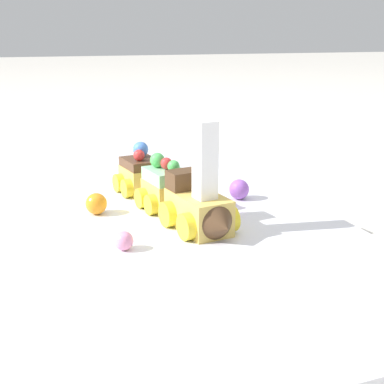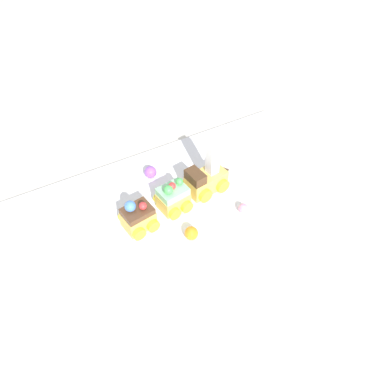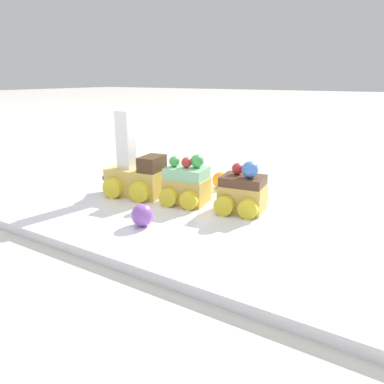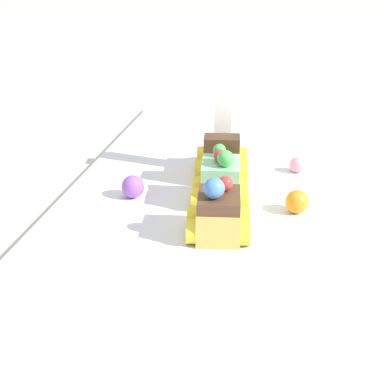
% 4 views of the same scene
% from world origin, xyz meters
% --- Properties ---
extents(ground_plane, '(10.00, 10.00, 0.00)m').
position_xyz_m(ground_plane, '(0.00, 0.00, 0.00)').
color(ground_plane, beige).
extents(display_board, '(0.74, 0.34, 0.01)m').
position_xyz_m(display_board, '(0.00, 0.00, 0.01)').
color(display_board, white).
rests_on(display_board, ground_plane).
extents(cake_train_locomotive, '(0.11, 0.08, 0.13)m').
position_xyz_m(cake_train_locomotive, '(0.07, -0.01, 0.04)').
color(cake_train_locomotive, '#E0BC56').
rests_on(cake_train_locomotive, display_board).
extents(cake_car_mint, '(0.07, 0.07, 0.07)m').
position_xyz_m(cake_car_mint, '(-0.02, -0.02, 0.04)').
color(cake_car_mint, '#E0BC56').
rests_on(cake_car_mint, display_board).
extents(cake_car_chocolate, '(0.07, 0.07, 0.07)m').
position_xyz_m(cake_car_chocolate, '(-0.10, -0.03, 0.04)').
color(cake_car_chocolate, '#E0BC56').
rests_on(cake_car_chocolate, display_board).
extents(gumball_orange, '(0.03, 0.03, 0.03)m').
position_xyz_m(gumball_orange, '(-0.03, -0.11, 0.03)').
color(gumball_orange, orange).
rests_on(gumball_orange, display_board).
extents(gumball_purple, '(0.03, 0.03, 0.03)m').
position_xyz_m(gumball_purple, '(-0.02, 0.09, 0.03)').
color(gumball_purple, '#9956C6').
rests_on(gumball_purple, display_board).
extents(gumball_pink, '(0.02, 0.02, 0.02)m').
position_xyz_m(gumball_pink, '(0.10, -0.10, 0.02)').
color(gumball_pink, pink).
rests_on(gumball_pink, display_board).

